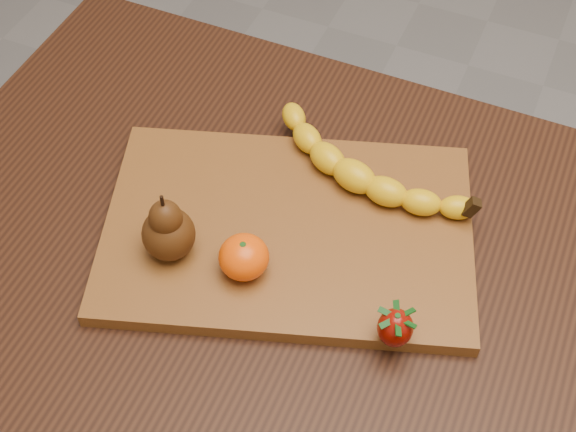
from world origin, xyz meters
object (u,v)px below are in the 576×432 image
at_px(pear, 167,225).
at_px(mandarin, 244,257).
at_px(table, 289,294).
at_px(cutting_board, 288,231).

bearing_deg(pear, mandarin, 5.66).
relative_size(table, pear, 10.16).
xyz_separation_m(table, pear, (-0.12, -0.07, 0.17)).
bearing_deg(pear, table, 28.47).
xyz_separation_m(cutting_board, mandarin, (-0.02, -0.08, 0.04)).
relative_size(table, mandarin, 16.92).
height_order(cutting_board, mandarin, mandarin).
height_order(pear, mandarin, pear).
bearing_deg(mandarin, table, 61.41).
height_order(table, cutting_board, cutting_board).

